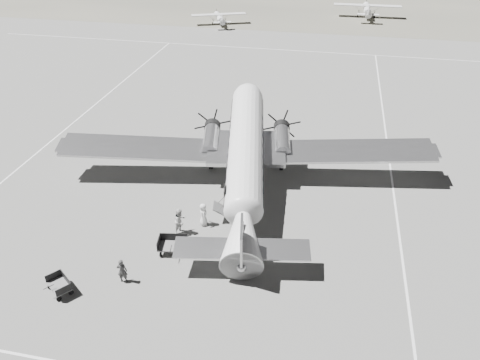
% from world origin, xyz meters
% --- Properties ---
extents(ground, '(260.00, 260.00, 0.00)m').
position_xyz_m(ground, '(0.00, 0.00, 0.00)').
color(ground, slate).
rests_on(ground, ground).
extents(taxi_line_right, '(0.15, 80.00, 0.01)m').
position_xyz_m(taxi_line_right, '(12.00, 0.00, 0.01)').
color(taxi_line_right, silver).
rests_on(taxi_line_right, ground).
extents(taxi_line_left, '(0.15, 60.00, 0.01)m').
position_xyz_m(taxi_line_left, '(-18.00, 10.00, 0.01)').
color(taxi_line_left, silver).
rests_on(taxi_line_left, ground).
extents(taxi_line_horizon, '(90.00, 0.15, 0.01)m').
position_xyz_m(taxi_line_horizon, '(0.00, 40.00, 0.01)').
color(taxi_line_horizon, silver).
rests_on(taxi_line_horizon, ground).
extents(dc3_airliner, '(32.34, 25.02, 5.58)m').
position_xyz_m(dc3_airliner, '(0.95, 2.73, 2.79)').
color(dc3_airliner, '#BABABC').
rests_on(dc3_airliner, ground).
extents(light_plane_left, '(11.48, 10.53, 1.93)m').
position_xyz_m(light_plane_left, '(-13.33, 52.50, 0.97)').
color(light_plane_left, silver).
rests_on(light_plane_left, ground).
extents(light_plane_right, '(12.03, 9.83, 2.46)m').
position_xyz_m(light_plane_right, '(11.19, 62.60, 1.23)').
color(light_plane_right, silver).
rests_on(light_plane_right, ground).
extents(baggage_cart_near, '(2.10, 1.64, 1.08)m').
position_xyz_m(baggage_cart_near, '(-2.13, -5.14, 0.54)').
color(baggage_cart_near, '#5A5A5A').
rests_on(baggage_cart_near, ground).
extents(baggage_cart_far, '(1.97, 1.88, 0.91)m').
position_xyz_m(baggage_cart_far, '(-7.34, -9.68, 0.45)').
color(baggage_cart_far, '#5A5A5A').
rests_on(baggage_cart_far, ground).
extents(ground_crew, '(0.65, 0.50, 1.61)m').
position_xyz_m(ground_crew, '(-4.16, -8.17, 0.81)').
color(ground_crew, '#303030').
rests_on(ground_crew, ground).
extents(ramp_agent, '(1.04, 1.14, 1.89)m').
position_xyz_m(ramp_agent, '(-2.27, -3.11, 0.95)').
color(ramp_agent, '#AEAEAC').
rests_on(ramp_agent, ground).
extents(passenger, '(0.78, 0.95, 1.66)m').
position_xyz_m(passenger, '(-1.03, -1.94, 0.83)').
color(passenger, silver).
rests_on(passenger, ground).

